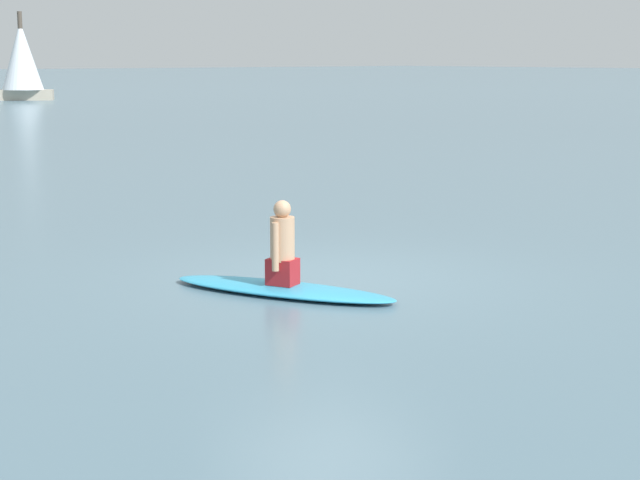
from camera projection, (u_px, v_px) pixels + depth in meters
name	position (u px, v px, depth m)	size (l,w,h in m)	color
ground_plane	(327.00, 279.00, 12.61)	(400.00, 400.00, 0.00)	slate
surfboard	(283.00, 289.00, 11.83)	(2.86, 0.72, 0.11)	#339EC6
person_paddler	(282.00, 247.00, 11.74)	(0.43, 0.41, 0.99)	#A51E23
sailboat_far_right	(22.00, 59.00, 63.22)	(3.66, 3.49, 5.46)	#B2A893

